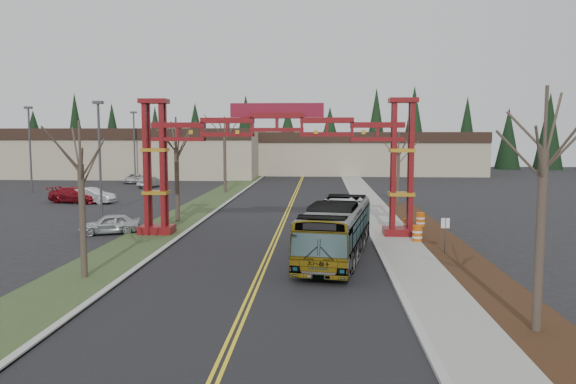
# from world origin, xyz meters

# --- Properties ---
(ground) EXTENTS (200.00, 200.00, 0.00)m
(ground) POSITION_xyz_m (0.00, 0.00, 0.00)
(ground) COLOR black
(ground) RESTS_ON ground
(road) EXTENTS (12.00, 110.00, 0.02)m
(road) POSITION_xyz_m (0.00, 25.00, 0.01)
(road) COLOR black
(road) RESTS_ON ground
(lane_line_left) EXTENTS (0.12, 100.00, 0.01)m
(lane_line_left) POSITION_xyz_m (-0.12, 25.00, 0.03)
(lane_line_left) COLOR yellow
(lane_line_left) RESTS_ON road
(lane_line_right) EXTENTS (0.12, 100.00, 0.01)m
(lane_line_right) POSITION_xyz_m (0.12, 25.00, 0.03)
(lane_line_right) COLOR yellow
(lane_line_right) RESTS_ON road
(curb_right) EXTENTS (0.30, 110.00, 0.15)m
(curb_right) POSITION_xyz_m (6.15, 25.00, 0.07)
(curb_right) COLOR #ACACA6
(curb_right) RESTS_ON ground
(sidewalk_right) EXTENTS (2.60, 110.00, 0.14)m
(sidewalk_right) POSITION_xyz_m (7.60, 25.00, 0.08)
(sidewalk_right) COLOR gray
(sidewalk_right) RESTS_ON ground
(landscape_strip) EXTENTS (2.60, 50.00, 0.12)m
(landscape_strip) POSITION_xyz_m (10.20, 10.00, 0.06)
(landscape_strip) COLOR #311F10
(landscape_strip) RESTS_ON ground
(grass_median) EXTENTS (4.00, 110.00, 0.08)m
(grass_median) POSITION_xyz_m (-8.00, 25.00, 0.04)
(grass_median) COLOR #2D4422
(grass_median) RESTS_ON ground
(curb_left) EXTENTS (0.30, 110.00, 0.15)m
(curb_left) POSITION_xyz_m (-6.15, 25.00, 0.07)
(curb_left) COLOR #ACACA6
(curb_left) RESTS_ON ground
(gateway_arch) EXTENTS (18.20, 1.60, 8.90)m
(gateway_arch) POSITION_xyz_m (0.00, 18.00, 5.98)
(gateway_arch) COLOR #5A0B0B
(gateway_arch) RESTS_ON ground
(retail_building_west) EXTENTS (46.00, 22.30, 7.50)m
(retail_building_west) POSITION_xyz_m (-30.00, 71.96, 3.76)
(retail_building_west) COLOR tan
(retail_building_west) RESTS_ON ground
(retail_building_east) EXTENTS (38.00, 20.30, 7.00)m
(retail_building_east) POSITION_xyz_m (10.00, 79.95, 3.51)
(retail_building_east) COLOR tan
(retail_building_east) RESTS_ON ground
(conifer_treeline) EXTENTS (116.10, 5.60, 13.00)m
(conifer_treeline) POSITION_xyz_m (0.25, 92.00, 6.49)
(conifer_treeline) COLOR black
(conifer_treeline) RESTS_ON ground
(transit_bus) EXTENTS (4.42, 11.37, 3.09)m
(transit_bus) POSITION_xyz_m (3.66, 11.18, 1.54)
(transit_bus) COLOR #9B9DA2
(transit_bus) RESTS_ON ground
(silver_sedan) EXTENTS (2.06, 4.87, 1.56)m
(silver_sedan) POSITION_xyz_m (3.76, 23.11, 0.78)
(silver_sedan) COLOR #A5A8AD
(silver_sedan) RESTS_ON ground
(parked_car_near_a) EXTENTS (4.25, 2.90, 1.34)m
(parked_car_near_a) POSITION_xyz_m (-11.17, 18.00, 0.67)
(parked_car_near_a) COLOR silver
(parked_car_near_a) RESTS_ON ground
(parked_car_near_b) EXTENTS (4.75, 2.48, 1.49)m
(parked_car_near_b) POSITION_xyz_m (-19.21, 34.34, 0.74)
(parked_car_near_b) COLOR silver
(parked_car_near_b) RESTS_ON ground
(parked_car_mid_a) EXTENTS (5.65, 3.25, 1.54)m
(parked_car_mid_a) POSITION_xyz_m (-20.94, 34.62, 0.77)
(parked_car_mid_a) COLOR maroon
(parked_car_mid_a) RESTS_ON ground
(parked_car_far_a) EXTENTS (2.33, 4.39, 1.37)m
(parked_car_far_a) POSITION_xyz_m (-18.53, 50.76, 0.69)
(parked_car_far_a) COLOR gray
(parked_car_far_a) RESTS_ON ground
(parked_car_far_b) EXTENTS (2.51, 4.74, 1.27)m
(parked_car_far_b) POSITION_xyz_m (-22.74, 56.99, 0.63)
(parked_car_far_b) COLOR silver
(parked_car_far_b) RESTS_ON ground
(bare_tree_median_near) EXTENTS (2.97, 2.97, 7.22)m
(bare_tree_median_near) POSITION_xyz_m (-8.00, 6.53, 5.23)
(bare_tree_median_near) COLOR #382D26
(bare_tree_median_near) RESTS_ON ground
(bare_tree_median_mid) EXTENTS (3.48, 3.48, 7.91)m
(bare_tree_median_mid) POSITION_xyz_m (-8.00, 23.40, 5.58)
(bare_tree_median_mid) COLOR #382D26
(bare_tree_median_mid) RESTS_ON ground
(bare_tree_median_far) EXTENTS (3.47, 3.47, 8.63)m
(bare_tree_median_far) POSITION_xyz_m (-8.00, 44.62, 6.29)
(bare_tree_median_far) COLOR #382D26
(bare_tree_median_far) RESTS_ON ground
(bare_tree_right_near) EXTENTS (3.06, 3.06, 8.15)m
(bare_tree_right_near) POSITION_xyz_m (10.00, 0.36, 6.08)
(bare_tree_right_near) COLOR #382D26
(bare_tree_right_near) RESTS_ON ground
(bare_tree_right_far) EXTENTS (2.97, 2.97, 6.89)m
(bare_tree_right_far) POSITION_xyz_m (10.00, 34.28, 4.90)
(bare_tree_right_far) COLOR #382D26
(bare_tree_right_far) RESTS_ON ground
(light_pole_near) EXTENTS (0.81, 0.40, 9.32)m
(light_pole_near) POSITION_xyz_m (-15.29, 26.91, 5.39)
(light_pole_near) COLOR #3F3F44
(light_pole_near) RESTS_ON ground
(light_pole_mid) EXTENTS (0.85, 0.42, 9.75)m
(light_pole_mid) POSITION_xyz_m (-30.06, 43.66, 5.64)
(light_pole_mid) COLOR #3F3F44
(light_pole_mid) RESTS_ON ground
(light_pole_far) EXTENTS (0.85, 0.43, 9.83)m
(light_pole_far) POSITION_xyz_m (-23.47, 59.79, 5.69)
(light_pole_far) COLOR #3F3F44
(light_pole_far) RESTS_ON ground
(street_sign) EXTENTS (0.46, 0.06, 2.03)m
(street_sign) POSITION_xyz_m (9.68, 12.75, 1.46)
(street_sign) COLOR #3F3F44
(street_sign) RESTS_ON ground
(barrel_south) EXTENTS (0.60, 0.60, 1.10)m
(barrel_south) POSITION_xyz_m (8.71, 15.91, 0.55)
(barrel_south) COLOR #CF550B
(barrel_south) RESTS_ON ground
(barrel_mid) EXTENTS (0.51, 0.51, 0.95)m
(barrel_mid) POSITION_xyz_m (8.64, 19.59, 0.48)
(barrel_mid) COLOR #CF550B
(barrel_mid) RESTS_ON ground
(barrel_north) EXTENTS (0.60, 0.60, 1.12)m
(barrel_north) POSITION_xyz_m (9.88, 21.51, 0.56)
(barrel_north) COLOR #CF550B
(barrel_north) RESTS_ON ground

